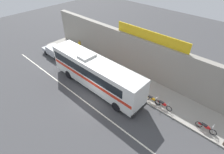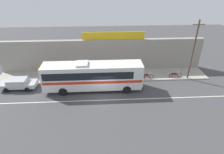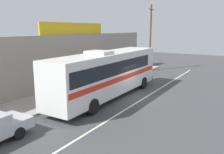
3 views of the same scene
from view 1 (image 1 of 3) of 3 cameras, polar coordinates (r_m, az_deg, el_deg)
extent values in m
plane|color=#444447|center=(18.97, -6.26, -7.26)|extent=(70.00, 70.00, 0.00)
cube|color=#A8A399|center=(21.75, 3.92, -0.09)|extent=(30.00, 3.60, 0.14)
cube|color=gray|center=(21.92, 7.80, 7.28)|extent=(30.00, 0.70, 4.80)
cube|color=gold|center=(19.83, 12.40, 12.97)|extent=(8.98, 0.12, 1.10)
cube|color=silver|center=(18.63, -8.10, -8.48)|extent=(30.00, 0.14, 0.01)
cube|color=silver|center=(19.29, -5.46, 1.42)|extent=(12.26, 2.46, 3.10)
cube|color=black|center=(19.28, -6.55, 3.32)|extent=(10.79, 2.48, 0.96)
cube|color=red|center=(19.46, -5.41, 0.70)|extent=(12.01, 2.47, 0.36)
cube|color=black|center=(15.93, 9.57, -6.05)|extent=(0.04, 2.21, 1.40)
cube|color=black|center=(17.22, 8.93, -10.45)|extent=(0.12, 2.46, 0.36)
cube|color=silver|center=(19.18, -8.25, 6.92)|extent=(1.40, 1.72, 0.24)
cylinder|color=black|center=(18.70, 6.15, -5.85)|extent=(1.04, 0.32, 1.04)
cylinder|color=black|center=(17.42, 1.48, -9.64)|extent=(1.04, 0.32, 1.04)
cylinder|color=black|center=(23.09, -9.38, 3.29)|extent=(1.04, 0.32, 1.04)
cylinder|color=black|center=(22.06, -13.92, 0.82)|extent=(1.04, 0.32, 1.04)
cube|color=#B7BABF|center=(27.31, -18.04, 7.81)|extent=(4.51, 1.80, 0.56)
cube|color=#B7BABF|center=(27.15, -18.36, 8.82)|extent=(2.35, 1.62, 0.48)
cube|color=black|center=(26.48, -17.35, 8.20)|extent=(0.21, 1.52, 0.34)
cylinder|color=black|center=(26.79, -14.91, 7.09)|extent=(0.62, 0.20, 0.62)
cylinder|color=black|center=(26.09, -17.94, 5.62)|extent=(0.62, 0.20, 0.62)
cylinder|color=black|center=(28.83, -17.90, 8.75)|extent=(0.62, 0.20, 0.62)
cylinder|color=black|center=(28.17, -20.79, 7.41)|extent=(0.62, 0.20, 0.62)
torus|color=black|center=(18.44, 14.63, -8.20)|extent=(0.62, 0.06, 0.62)
torus|color=black|center=(18.82, 11.39, -6.45)|extent=(0.62, 0.06, 0.62)
cylinder|color=silver|center=(18.25, 14.56, -7.42)|extent=(0.34, 0.04, 0.65)
cylinder|color=silver|center=(18.07, 14.45, -6.55)|extent=(0.03, 0.56, 0.03)
ellipsoid|color=orange|center=(18.48, 13.23, -7.01)|extent=(0.56, 0.22, 0.34)
cube|color=black|center=(18.49, 12.53, -6.34)|extent=(0.52, 0.20, 0.10)
ellipsoid|color=orange|center=(18.71, 11.59, -6.22)|extent=(0.36, 0.14, 0.16)
torus|color=black|center=(17.86, 30.13, -15.35)|extent=(0.62, 0.06, 0.62)
torus|color=black|center=(17.89, 26.52, -13.68)|extent=(0.62, 0.06, 0.62)
cylinder|color=silver|center=(17.65, 30.19, -14.63)|extent=(0.34, 0.04, 0.65)
cylinder|color=silver|center=(17.42, 30.21, -13.82)|extent=(0.03, 0.56, 0.03)
ellipsoid|color=red|center=(17.74, 28.67, -14.24)|extent=(0.56, 0.22, 0.34)
cube|color=black|center=(17.66, 27.95, -13.60)|extent=(0.52, 0.20, 0.10)
ellipsoid|color=red|center=(17.79, 26.82, -13.48)|extent=(0.36, 0.14, 0.16)
torus|color=black|center=(18.21, 18.15, -9.78)|extent=(0.62, 0.06, 0.62)
torus|color=black|center=(18.53, 14.65, -7.94)|extent=(0.62, 0.06, 0.62)
cylinder|color=silver|center=(18.02, 18.10, -9.01)|extent=(0.34, 0.04, 0.65)
cylinder|color=silver|center=(17.82, 18.02, -8.15)|extent=(0.03, 0.56, 0.03)
ellipsoid|color=red|center=(18.22, 16.65, -8.55)|extent=(0.56, 0.22, 0.34)
cube|color=black|center=(18.21, 15.91, -7.86)|extent=(0.52, 0.20, 0.10)
ellipsoid|color=red|center=(18.41, 14.88, -7.72)|extent=(0.36, 0.14, 0.16)
cylinder|color=navy|center=(27.62, -10.27, 9.34)|extent=(0.13, 0.13, 0.85)
cylinder|color=navy|center=(27.53, -10.56, 9.20)|extent=(0.13, 0.13, 0.85)
cylinder|color=gold|center=(27.24, -10.59, 10.64)|extent=(0.30, 0.30, 0.63)
sphere|color=#A37556|center=(27.04, -10.70, 11.52)|extent=(0.23, 0.23, 0.23)
cylinder|color=gold|center=(27.33, -10.27, 10.85)|extent=(0.08, 0.08, 0.58)
cylinder|color=gold|center=(27.12, -10.93, 10.55)|extent=(0.08, 0.08, 0.58)
camera|label=2|loc=(15.17, -91.57, -1.28)|focal=30.38mm
camera|label=3|loc=(28.32, -44.57, 10.57)|focal=38.02mm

